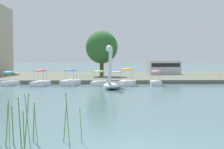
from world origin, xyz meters
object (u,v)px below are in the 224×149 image
pedal_boat_cyan (9,81)px  pedal_boat_red (40,81)px  pedal_boat_pink (156,81)px  parked_van (163,67)px  swan_boat (113,81)px  tree_broadleaf_behind_dock (102,47)px  pedal_boat_orange (127,81)px  pedal_boat_blue (70,81)px  pedal_boat_lime (99,81)px

pedal_boat_cyan → pedal_boat_red: bearing=-6.6°
pedal_boat_pink → parked_van: (3.54, 12.91, 0.97)m
pedal_boat_pink → parked_van: 13.42m
swan_boat → pedal_boat_pink: bearing=37.9°
pedal_boat_cyan → tree_broadleaf_behind_dock: tree_broadleaf_behind_dock is taller
swan_boat → pedal_boat_pink: 5.28m
parked_van → pedal_boat_pink: bearing=-105.3°
swan_boat → tree_broadleaf_behind_dock: 12.33m
tree_broadleaf_behind_dock → pedal_boat_orange: bearing=-74.5°
swan_boat → pedal_boat_blue: swan_boat is taller
pedal_boat_red → tree_broadleaf_behind_dock: (5.68, 8.63, 3.52)m
pedal_boat_pink → pedal_boat_cyan: 13.79m
pedal_boat_cyan → tree_broadleaf_behind_dock: (8.67, 8.28, 3.54)m
pedal_boat_orange → pedal_boat_lime: (-2.67, 0.37, -0.04)m
pedal_boat_cyan → tree_broadleaf_behind_dock: bearing=43.7°
pedal_boat_lime → pedal_boat_blue: 2.70m
pedal_boat_cyan → swan_boat: bearing=-20.3°
parked_van → pedal_boat_lime: bearing=-125.2°
pedal_boat_orange → pedal_boat_cyan: pedal_boat_orange is taller
pedal_boat_orange → parked_van: size_ratio=0.51×
pedal_boat_pink → pedal_boat_red: (-10.80, -0.04, 0.00)m
pedal_boat_lime → parked_van: 15.49m
pedal_boat_blue → pedal_boat_red: 2.76m
pedal_boat_lime → pedal_boat_cyan: 8.42m
pedal_boat_blue → pedal_boat_cyan: 5.72m
pedal_boat_orange → parked_van: (6.24, 13.00, 0.94)m
pedal_boat_cyan → tree_broadleaf_behind_dock: 12.50m
pedal_boat_lime → tree_broadleaf_behind_dock: size_ratio=0.38×
pedal_boat_pink → pedal_boat_orange: bearing=-178.1°
pedal_boat_cyan → tree_broadleaf_behind_dock: size_ratio=0.38×
pedal_boat_lime → pedal_boat_red: bearing=-176.7°
pedal_boat_cyan → parked_van: parked_van is taller
swan_boat → pedal_boat_lime: bearing=108.9°
pedal_boat_blue → pedal_boat_pink: bearing=-2.4°
pedal_boat_lime → pedal_boat_cyan: size_ratio=1.00×
pedal_boat_red → pedal_boat_cyan: pedal_boat_red is taller
pedal_boat_pink → parked_van: bearing=74.7°
pedal_boat_orange → parked_van: 14.45m
swan_boat → pedal_boat_red: bearing=154.2°
swan_boat → pedal_boat_pink: size_ratio=1.69×
pedal_boat_cyan → pedal_boat_pink: bearing=-1.3°
pedal_boat_red → pedal_boat_pink: bearing=0.2°
pedal_boat_cyan → pedal_boat_lime: bearing=-0.2°
pedal_boat_blue → pedal_boat_cyan: (-5.72, -0.03, 0.01)m
pedal_boat_blue → parked_van: (11.60, 12.57, 1.00)m
swan_boat → pedal_boat_blue: 5.30m
pedal_boat_orange → pedal_boat_lime: size_ratio=1.14×
pedal_boat_lime → tree_broadleaf_behind_dock: 9.03m
pedal_boat_blue → pedal_boat_red: size_ratio=0.99×
pedal_boat_orange → tree_broadleaf_behind_dock: (-2.41, 8.68, 3.48)m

